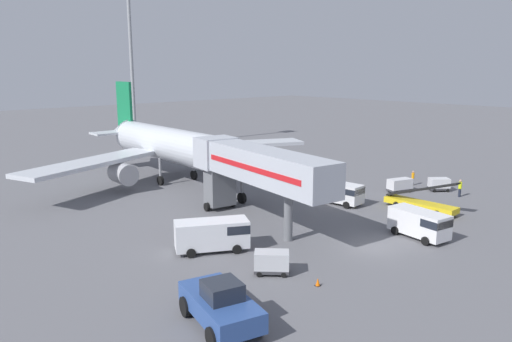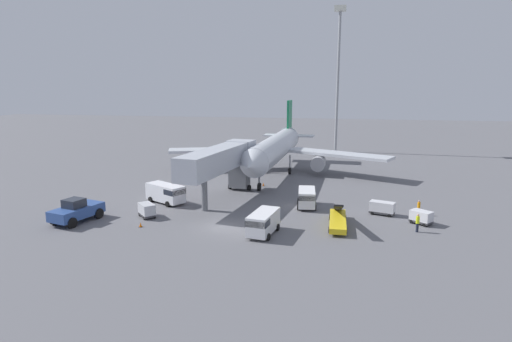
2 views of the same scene
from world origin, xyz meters
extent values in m
plane|color=slate|center=(0.00, 0.00, 0.00)|extent=(300.00, 300.00, 0.00)
cylinder|color=silver|center=(1.25, 26.28, 4.34)|extent=(4.97, 27.00, 3.95)
cone|color=silver|center=(0.67, 11.27, 4.34)|extent=(3.99, 3.33, 3.87)
cone|color=silver|center=(1.85, 42.18, 4.64)|extent=(3.94, 5.09, 3.75)
cube|color=#147A47|center=(1.81, 40.94, 8.29)|extent=(0.51, 3.90, 6.32)
cube|color=silver|center=(4.16, 40.50, 4.84)|extent=(4.84, 3.01, 0.24)
cube|color=silver|center=(-0.57, 40.68, 4.84)|extent=(4.84, 3.01, 0.24)
cube|color=silver|center=(11.13, 28.43, 3.45)|extent=(17.30, 10.60, 0.44)
cube|color=silver|center=(-8.45, 29.17, 3.45)|extent=(17.52, 9.50, 0.44)
cylinder|color=#A8A8AD|center=(8.17, 27.50, 2.03)|extent=(2.41, 3.07, 2.29)
cylinder|color=#A8A8AD|center=(-5.56, 28.02, 2.03)|extent=(2.41, 3.07, 2.29)
cylinder|color=gray|center=(0.85, 15.81, 1.85)|extent=(0.28, 0.28, 2.61)
cylinder|color=black|center=(0.85, 15.81, 0.55)|extent=(0.39, 1.11, 1.10)
cylinder|color=gray|center=(3.58, 27.81, 1.85)|extent=(0.28, 0.28, 2.61)
cylinder|color=black|center=(3.58, 27.81, 0.55)|extent=(0.39, 1.11, 1.10)
cylinder|color=gray|center=(-0.96, 27.98, 1.85)|extent=(0.28, 0.28, 2.61)
cylinder|color=black|center=(-0.96, 27.98, 0.55)|extent=(0.39, 1.11, 1.10)
cube|color=#B2B7C1|center=(-3.06, 8.29, 5.39)|extent=(5.23, 15.45, 2.70)
cube|color=red|center=(-4.57, 8.52, 5.39)|extent=(1.94, 12.61, 0.44)
cube|color=#B2B7C1|center=(-1.84, 16.39, 5.39)|extent=(3.83, 3.28, 2.84)
cube|color=#232833|center=(-1.65, 17.67, 5.64)|extent=(3.30, 0.73, 0.90)
cube|color=slate|center=(-1.93, 15.79, 2.22)|extent=(2.79, 2.16, 3.64)
cylinder|color=black|center=(-3.34, 16.00, 0.40)|extent=(0.42, 0.84, 0.80)
cylinder|color=black|center=(-0.52, 15.58, 0.40)|extent=(0.42, 0.84, 0.80)
cylinder|color=slate|center=(-3.52, 5.29, 2.02)|extent=(0.70, 0.70, 4.04)
cube|color=#2D4C8E|center=(-15.48, -1.29, 1.09)|extent=(3.82, 6.01, 1.08)
cube|color=#232833|center=(-15.54, -1.56, 2.08)|extent=(2.17, 2.18, 0.90)
cylinder|color=black|center=(-14.73, -3.33, 0.55)|extent=(0.65, 1.16, 1.10)
cylinder|color=black|center=(-17.09, -2.75, 0.55)|extent=(0.65, 1.16, 1.10)
cylinder|color=black|center=(-13.86, 0.17, 0.55)|extent=(0.65, 1.16, 1.10)
cylinder|color=black|center=(-16.22, 0.76, 0.55)|extent=(0.65, 1.16, 1.10)
cube|color=yellow|center=(11.59, 2.49, 0.57)|extent=(1.75, 6.91, 0.55)
cube|color=black|center=(11.59, 2.49, 2.07)|extent=(1.01, 6.94, 2.39)
cylinder|color=black|center=(12.40, 0.44, 0.30)|extent=(0.23, 0.60, 0.60)
cylinder|color=black|center=(10.84, 0.41, 0.30)|extent=(0.23, 0.60, 0.60)
cylinder|color=black|center=(12.34, 4.57, 0.30)|extent=(0.23, 0.60, 0.60)
cylinder|color=black|center=(10.78, 4.54, 0.30)|extent=(0.23, 0.60, 0.60)
cube|color=white|center=(-9.26, 7.52, 1.30)|extent=(5.66, 4.35, 2.01)
cube|color=#1E232D|center=(-7.67, 6.64, 1.74)|extent=(2.49, 2.63, 0.64)
cylinder|color=black|center=(-7.34, 7.58, 0.34)|extent=(0.77, 0.65, 0.68)
cylinder|color=black|center=(-8.28, 5.87, 0.34)|extent=(0.77, 0.65, 0.68)
cylinder|color=black|center=(-10.24, 9.17, 0.34)|extent=(0.77, 0.65, 0.68)
cylinder|color=black|center=(-11.18, 7.46, 0.34)|extent=(0.77, 0.65, 0.68)
cube|color=white|center=(4.56, -1.26, 1.24)|extent=(2.66, 4.97, 1.91)
cube|color=#1E232D|center=(4.31, -2.85, 1.66)|extent=(2.19, 1.80, 0.61)
cylinder|color=black|center=(5.26, -2.86, 0.34)|extent=(0.45, 0.73, 0.68)
cylinder|color=black|center=(3.40, -2.57, 0.34)|extent=(0.45, 0.73, 0.68)
cylinder|color=black|center=(5.71, 0.04, 0.34)|extent=(0.45, 0.73, 0.68)
cylinder|color=black|center=(3.86, 0.33, 0.34)|extent=(0.45, 0.73, 0.68)
cube|color=white|center=(7.87, 9.10, 1.20)|extent=(2.32, 4.62, 1.81)
cube|color=#1E232D|center=(8.00, 7.59, 1.59)|extent=(2.08, 1.60, 0.58)
cylinder|color=black|center=(8.91, 7.81, 0.34)|extent=(0.41, 0.71, 0.68)
cylinder|color=black|center=(7.07, 7.64, 0.34)|extent=(0.41, 0.71, 0.68)
cylinder|color=black|center=(8.66, 10.56, 0.34)|extent=(0.41, 0.71, 0.68)
cylinder|color=black|center=(6.82, 10.40, 0.34)|extent=(0.41, 0.71, 0.68)
cube|color=#38383D|center=(-8.92, 1.59, 0.29)|extent=(2.47, 2.49, 0.22)
cube|color=silver|center=(-8.92, 1.59, 0.96)|extent=(2.47, 2.49, 1.12)
cylinder|color=black|center=(-9.89, 1.75, 0.18)|extent=(0.34, 0.34, 0.36)
cylinder|color=black|center=(-9.06, 2.56, 0.18)|extent=(0.34, 0.34, 0.36)
cylinder|color=black|center=(-8.79, 0.63, 0.18)|extent=(0.34, 0.34, 0.36)
cylinder|color=black|center=(-7.96, 1.44, 0.18)|extent=(0.34, 0.34, 0.36)
cube|color=#38383D|center=(16.37, 7.60, 0.29)|extent=(2.90, 1.98, 0.22)
cube|color=silver|center=(16.37, 7.60, 0.94)|extent=(2.90, 1.98, 1.09)
cylinder|color=black|center=(17.43, 7.85, 0.18)|extent=(0.38, 0.22, 0.36)
cylinder|color=black|center=(17.08, 6.78, 0.18)|extent=(0.38, 0.22, 0.36)
cylinder|color=black|center=(15.66, 8.42, 0.18)|extent=(0.38, 0.22, 0.36)
cylinder|color=black|center=(15.32, 7.34, 0.18)|extent=(0.38, 0.22, 0.36)
cube|color=#38383D|center=(20.08, 5.01, 0.29)|extent=(2.42, 2.31, 0.22)
cube|color=silver|center=(20.08, 5.01, 0.91)|extent=(2.42, 2.31, 1.01)
cylinder|color=black|center=(21.02, 5.01, 0.18)|extent=(0.36, 0.32, 0.36)
cylinder|color=black|center=(20.27, 4.10, 0.18)|extent=(0.36, 0.32, 0.36)
cylinder|color=black|center=(19.88, 5.93, 0.18)|extent=(0.36, 0.32, 0.36)
cylinder|color=black|center=(19.14, 5.01, 0.18)|extent=(0.36, 0.32, 0.36)
cylinder|color=#1E2333|center=(20.36, 8.34, 0.40)|extent=(0.24, 0.24, 0.81)
cylinder|color=orange|center=(20.36, 8.34, 1.13)|extent=(0.32, 0.32, 0.64)
sphere|color=tan|center=(20.36, 8.34, 1.58)|extent=(0.22, 0.22, 0.22)
cylinder|color=#1E2333|center=(19.27, 2.31, 0.44)|extent=(0.35, 0.35, 0.89)
cylinder|color=#D8EA19|center=(19.27, 2.31, 1.24)|extent=(0.46, 0.46, 0.70)
sphere|color=tan|center=(19.27, 2.31, 1.73)|extent=(0.24, 0.24, 0.24)
cube|color=black|center=(-8.11, -1.64, 0.01)|extent=(0.32, 0.32, 0.03)
cone|color=orange|center=(-8.11, -1.64, 0.26)|extent=(0.28, 0.28, 0.48)
cube|color=black|center=(0.88, 18.72, 0.01)|extent=(0.31, 0.31, 0.03)
cone|color=orange|center=(0.88, 18.72, 0.25)|extent=(0.26, 0.26, 0.46)
cylinder|color=#93969B|center=(10.38, 54.14, 14.60)|extent=(0.56, 0.56, 29.20)
cube|color=silver|center=(10.38, 54.14, 29.70)|extent=(2.40, 2.40, 1.00)
camera|label=1|loc=(-29.93, -19.74, 13.14)|focal=34.33mm
camera|label=2|loc=(11.65, -40.18, 14.14)|focal=30.07mm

